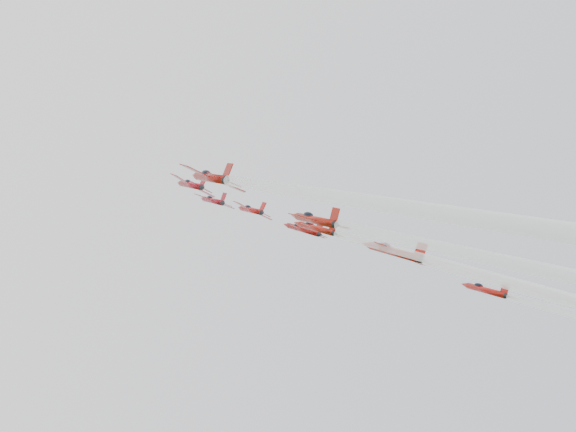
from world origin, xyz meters
TOP-DOWN VIEW (x-y plane):
  - jet_lead at (-0.19, 27.32)m, footprint 8.99×11.20m
  - jet_row2_left at (-13.72, 11.48)m, footprint 8.93×11.12m
  - jet_row2_center at (0.14, 13.72)m, footprint 8.39×10.45m
  - jet_row2_right at (10.01, 11.04)m, footprint 8.74×10.89m
  - jet_center at (3.34, -34.72)m, footprint 8.46×76.01m
  - jet_rear_farleft at (-23.17, -51.38)m, footprint 9.93×89.24m

SIDE VIEW (x-z plane):
  - jet_rear_farleft at x=-23.17m, z-range 80.25..143.29m
  - jet_center at x=3.34m, z-range 96.59..150.28m
  - jet_row2_right at x=10.01m, z-range 151.60..159.51m
  - jet_row2_left at x=-13.72m, z-range 151.82..159.91m
  - jet_row2_center at x=0.14m, z-range 153.63..161.22m
  - jet_lead at x=-0.19m, z-range 162.89..171.02m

